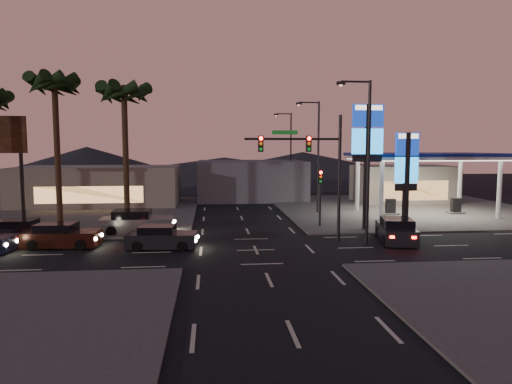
{
  "coord_description": "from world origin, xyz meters",
  "views": [
    {
      "loc": [
        -2.6,
        -26.03,
        6.03
      ],
      "look_at": [
        0.42,
        4.17,
        3.0
      ],
      "focal_mm": 32.0,
      "sensor_mm": 36.0,
      "label": 1
    }
  ],
  "objects": [
    {
      "name": "traffic_signal_mast",
      "position": [
        3.76,
        1.99,
        5.23
      ],
      "size": [
        6.1,
        0.39,
        8.0
      ],
      "color": "black",
      "rests_on": "ground"
    },
    {
      "name": "car_lane_b_mid",
      "position": [
        -14.61,
        4.07,
        0.64
      ],
      "size": [
        4.32,
        1.96,
        1.39
      ],
      "color": "black",
      "rests_on": "ground"
    },
    {
      "name": "hill_center",
      "position": [
        0.0,
        60.0,
        2.0
      ],
      "size": [
        60.0,
        60.0,
        4.0
      ],
      "primitive_type": "cone",
      "color": "black",
      "rests_on": "ground"
    },
    {
      "name": "streetlight_far",
      "position": [
        6.79,
        28.0,
        5.72
      ],
      "size": [
        2.14,
        0.25,
        10.0
      ],
      "color": "black",
      "rests_on": "ground"
    },
    {
      "name": "corner_lot_nw",
      "position": [
        -16.0,
        16.0,
        0.06
      ],
      "size": [
        24.0,
        24.0,
        0.12
      ],
      "primitive_type": "cube",
      "color": "#47443F",
      "rests_on": "ground"
    },
    {
      "name": "streetlight_mid",
      "position": [
        6.79,
        14.0,
        5.72
      ],
      "size": [
        2.14,
        0.25,
        10.0
      ],
      "color": "black",
      "rests_on": "ground"
    },
    {
      "name": "hill_left",
      "position": [
        -25.0,
        60.0,
        3.0
      ],
      "size": [
        40.0,
        40.0,
        6.0
      ],
      "primitive_type": "cone",
      "color": "black",
      "rests_on": "ground"
    },
    {
      "name": "ground",
      "position": [
        0.0,
        0.0,
        0.0
      ],
      "size": [
        140.0,
        140.0,
        0.0
      ],
      "primitive_type": "plane",
      "color": "black",
      "rests_on": "ground"
    },
    {
      "name": "corner_lot_ne",
      "position": [
        16.0,
        16.0,
        0.06
      ],
      "size": [
        24.0,
        24.0,
        0.12
      ],
      "primitive_type": "cube",
      "color": "#47443F",
      "rests_on": "ground"
    },
    {
      "name": "pylon_sign_short",
      "position": [
        11.0,
        4.5,
        4.66
      ],
      "size": [
        1.6,
        0.35,
        7.0
      ],
      "color": "black",
      "rests_on": "ground"
    },
    {
      "name": "car_lane_a_mid",
      "position": [
        -11.59,
        1.97,
        0.68
      ],
      "size": [
        4.58,
        2.14,
        1.46
      ],
      "color": "black",
      "rests_on": "ground"
    },
    {
      "name": "palm_a",
      "position": [
        -9.0,
        9.5,
        9.43
      ],
      "size": [
        4.41,
        4.41,
        10.86
      ],
      "color": "black",
      "rests_on": "ground"
    },
    {
      "name": "gas_station",
      "position": [
        16.0,
        12.0,
        5.08
      ],
      "size": [
        12.2,
        8.2,
        5.47
      ],
      "color": "silver",
      "rests_on": "ground"
    },
    {
      "name": "suv_station",
      "position": [
        9.1,
        1.48,
        0.71
      ],
      "size": [
        2.87,
        4.89,
        1.54
      ],
      "color": "black",
      "rests_on": "ground"
    },
    {
      "name": "car_lane_b_front",
      "position": [
        -7.77,
        5.9,
        0.77
      ],
      "size": [
        5.14,
        2.23,
        1.66
      ],
      "color": "#5A5A5C",
      "rests_on": "ground"
    },
    {
      "name": "building_far_west",
      "position": [
        -14.0,
        22.0,
        2.0
      ],
      "size": [
        16.0,
        8.0,
        4.0
      ],
      "primitive_type": "cube",
      "color": "#726B5B",
      "rests_on": "ground"
    },
    {
      "name": "pylon_sign_tall",
      "position": [
        8.5,
        5.5,
        6.39
      ],
      "size": [
        2.2,
        0.35,
        9.0
      ],
      "color": "black",
      "rests_on": "ground"
    },
    {
      "name": "pedestal_signal",
      "position": [
        5.5,
        6.98,
        2.92
      ],
      "size": [
        0.32,
        0.39,
        4.3
      ],
      "color": "black",
      "rests_on": "ground"
    },
    {
      "name": "palm_b",
      "position": [
        -14.0,
        9.5,
        9.97
      ],
      "size": [
        4.41,
        4.41,
        11.46
      ],
      "color": "black",
      "rests_on": "ground"
    },
    {
      "name": "streetlight_near",
      "position": [
        6.79,
        1.0,
        5.72
      ],
      "size": [
        2.14,
        0.25,
        10.0
      ],
      "color": "black",
      "rests_on": "ground"
    },
    {
      "name": "car_lane_a_front",
      "position": [
        -5.56,
        1.07,
        0.64
      ],
      "size": [
        4.32,
        2.08,
        1.37
      ],
      "color": "black",
      "rests_on": "ground"
    },
    {
      "name": "hill_right",
      "position": [
        15.0,
        60.0,
        2.5
      ],
      "size": [
        50.0,
        50.0,
        5.0
      ],
      "primitive_type": "cone",
      "color": "black",
      "rests_on": "ground"
    },
    {
      "name": "building_far_mid",
      "position": [
        2.0,
        26.0,
        2.2
      ],
      "size": [
        12.0,
        9.0,
        4.4
      ],
      "primitive_type": "cube",
      "color": "#4C4C51",
      "rests_on": "ground"
    },
    {
      "name": "convenience_store",
      "position": [
        18.0,
        21.0,
        2.0
      ],
      "size": [
        10.0,
        6.0,
        4.0
      ],
      "primitive_type": "cube",
      "color": "#726B5B",
      "rests_on": "ground"
    }
  ]
}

